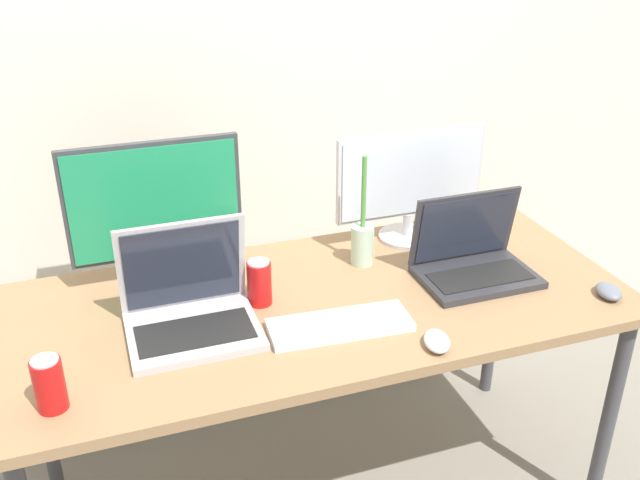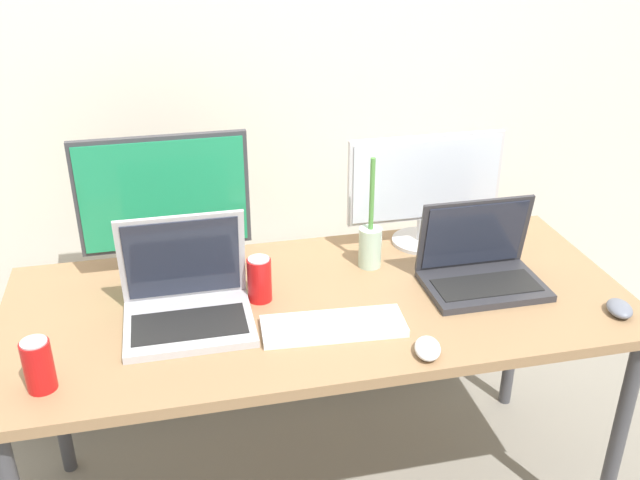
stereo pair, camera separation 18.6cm
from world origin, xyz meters
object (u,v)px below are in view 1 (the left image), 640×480
at_px(monitor_center, 411,182).
at_px(laptop_secondary, 472,257).
at_px(mouse_by_keyboard, 437,341).
at_px(soda_can_near_keyboard, 259,283).
at_px(monitor_left, 155,208).
at_px(mouse_by_laptop, 609,291).
at_px(soda_can_by_laptop, 49,384).
at_px(keyboard_main, 339,325).
at_px(bamboo_vase, 362,241).
at_px(work_desk, 320,318).
at_px(laptop_silver, 189,306).

relative_size(monitor_center, laptop_secondary, 1.48).
bearing_deg(mouse_by_keyboard, soda_can_near_keyboard, 153.16).
relative_size(monitor_left, soda_can_near_keyboard, 3.80).
relative_size(mouse_by_laptop, soda_can_by_laptop, 0.73).
distance_m(soda_can_near_keyboard, soda_can_by_laptop, 0.60).
relative_size(laptop_secondary, keyboard_main, 0.90).
distance_m(monitor_left, monitor_center, 0.78).
relative_size(keyboard_main, mouse_by_laptop, 3.97).
height_order(monitor_left, soda_can_near_keyboard, monitor_left).
bearing_deg(bamboo_vase, work_desk, -140.30).
relative_size(monitor_left, bamboo_vase, 1.41).
distance_m(monitor_center, mouse_by_keyboard, 0.63).
relative_size(work_desk, keyboard_main, 4.65).
xyz_separation_m(monitor_left, laptop_silver, (0.03, -0.28, -0.16)).
height_order(work_desk, bamboo_vase, bamboo_vase).
xyz_separation_m(mouse_by_laptop, soda_can_by_laptop, (-1.45, 0.01, 0.05)).
relative_size(work_desk, soda_can_near_keyboard, 13.47).
bearing_deg(mouse_by_laptop, soda_can_near_keyboard, 178.20).
distance_m(work_desk, soda_can_by_laptop, 0.74).
xyz_separation_m(keyboard_main, mouse_by_laptop, (0.76, -0.09, 0.01)).
distance_m(work_desk, mouse_by_laptop, 0.80).
bearing_deg(soda_can_by_laptop, monitor_center, 24.88).
bearing_deg(soda_can_near_keyboard, laptop_silver, -163.87).
bearing_deg(work_desk, keyboard_main, -90.80).
bearing_deg(mouse_by_keyboard, work_desk, 139.55).
bearing_deg(mouse_by_keyboard, laptop_secondary, 65.03).
distance_m(monitor_center, laptop_silver, 0.81).
relative_size(laptop_silver, mouse_by_keyboard, 3.32).
relative_size(mouse_by_keyboard, soda_can_near_keyboard, 0.78).
relative_size(work_desk, monitor_center, 3.51).
distance_m(work_desk, monitor_left, 0.54).
bearing_deg(soda_can_near_keyboard, work_desk, -12.17).
height_order(monitor_left, bamboo_vase, monitor_left).
height_order(monitor_left, monitor_center, monitor_left).
xyz_separation_m(mouse_by_keyboard, soda_can_by_laptop, (-0.89, 0.07, 0.05)).
bearing_deg(work_desk, mouse_by_laptop, -18.17).
relative_size(laptop_silver, laptop_secondary, 0.99).
distance_m(mouse_by_laptop, bamboo_vase, 0.70).
xyz_separation_m(laptop_secondary, bamboo_vase, (-0.27, 0.17, 0.02)).
relative_size(monitor_center, bamboo_vase, 1.43).
height_order(monitor_center, laptop_silver, monitor_center).
xyz_separation_m(work_desk, laptop_secondary, (0.46, -0.01, 0.12)).
bearing_deg(mouse_by_keyboard, monitor_center, 88.34).
bearing_deg(bamboo_vase, mouse_by_laptop, -35.29).
bearing_deg(soda_can_near_keyboard, soda_can_by_laptop, -152.90).
bearing_deg(keyboard_main, work_desk, 93.05).
distance_m(laptop_silver, soda_can_by_laptop, 0.40).
bearing_deg(work_desk, laptop_secondary, -1.80).
xyz_separation_m(laptop_silver, keyboard_main, (0.35, -0.13, -0.05)).
bearing_deg(soda_can_by_laptop, bamboo_vase, 24.09).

